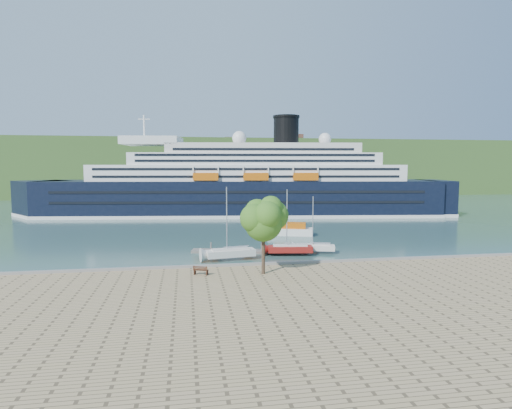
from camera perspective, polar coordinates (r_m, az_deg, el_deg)
name	(u,v)px	position (r m, az deg, el deg)	size (l,w,h in m)	color
ground	(280,272)	(52.81, 3.17, -8.97)	(400.00, 400.00, 0.00)	#2D514B
promenade	(403,402)	(26.05, 18.97, -23.65)	(220.00, 60.00, 1.00)	tan
far_hillside	(210,167)	(195.29, -6.10, 4.94)	(400.00, 50.00, 24.00)	#3A5C25
quay_coping	(280,263)	(52.35, 3.22, -7.81)	(220.00, 0.50, 0.30)	slate
cruise_ship	(239,166)	(110.68, -2.23, 5.20)	(114.61, 16.69, 25.74)	black
park_bench	(201,270)	(47.76, -7.35, -8.63)	(1.71, 0.70, 1.10)	#432213
promenade_tree	(263,232)	(47.00, 0.99, -3.69)	(5.64, 5.64, 9.33)	#386B1C
floating_pontoon	(249,251)	(64.01, -0.94, -6.27)	(17.09, 2.09, 0.38)	slate
sailboat_white_near	(230,225)	(58.35, -3.42, -2.80)	(7.44, 2.07, 9.62)	silver
sailboat_red	(290,224)	(61.59, 4.59, -2.62)	(7.05, 1.96, 9.11)	maroon
sailboat_white_far	(316,226)	(63.68, 7.97, -2.88)	(6.22, 1.73, 8.04)	silver
tender_launch	(291,229)	(79.93, 4.64, -3.26)	(8.44, 2.89, 2.33)	#C5590B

